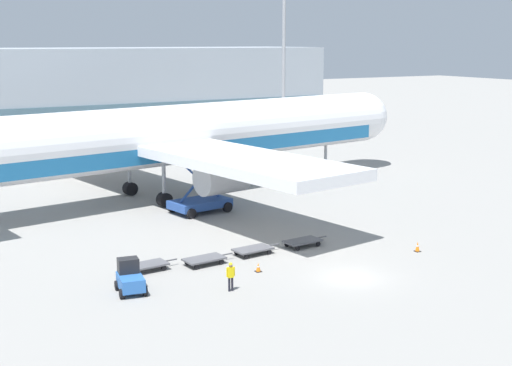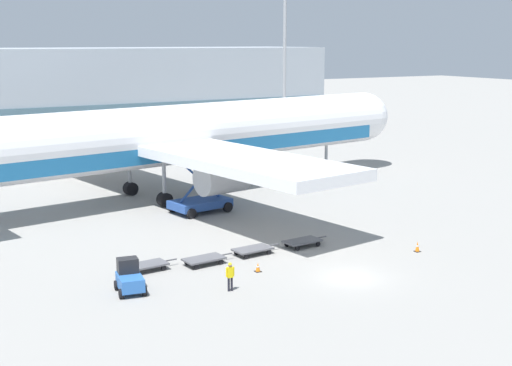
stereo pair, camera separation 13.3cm
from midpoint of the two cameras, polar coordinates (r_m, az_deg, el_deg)
The scene contains 13 objects.
ground_plane at distance 46.91m, azimuth 7.51°, elevation -7.53°, with size 400.00×400.00×0.00m, color gray.
terminal_building at distance 108.82m, azimuth -17.51°, elevation 6.54°, with size 90.00×18.20×14.00m.
light_mast at distance 105.77m, azimuth 2.21°, elevation 11.16°, with size 2.80×0.50×25.80m.
airplane_main at distance 69.88m, azimuth -6.54°, elevation 3.65°, with size 57.74×48.66×17.00m.
scissor_lift_loader at distance 63.58m, azimuth -4.59°, elevation -0.52°, with size 5.62×4.10×5.45m.
baggage_tug_foreground at distance 44.43m, azimuth -10.14°, elevation -7.51°, with size 1.97×2.64×2.00m.
baggage_dolly_lead at distance 48.31m, azimuth -8.82°, elevation -6.52°, with size 3.76×1.74×0.48m.
baggage_dolly_second at distance 49.17m, azimuth -4.22°, elevation -6.09°, with size 3.76×1.74×0.48m.
baggage_dolly_third at distance 51.26m, azimuth -0.31°, elevation -5.33°, with size 3.76×1.74×0.48m.
baggage_dolly_trail at distance 53.38m, azimuth 3.69°, elevation -4.68°, with size 3.76×1.74×0.48m.
ground_crew_near at distance 43.86m, azimuth -2.13°, elevation -7.30°, with size 0.57×0.24×1.82m.
traffic_cone_near at distance 53.28m, azimuth 12.73°, elevation -4.98°, with size 0.40×0.40×0.77m.
traffic_cone_far at distance 47.61m, azimuth 0.10°, elevation -6.76°, with size 0.40×0.40×0.62m.
Camera 1 is at (-27.11, -35.20, 15.09)m, focal length 50.00 mm.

